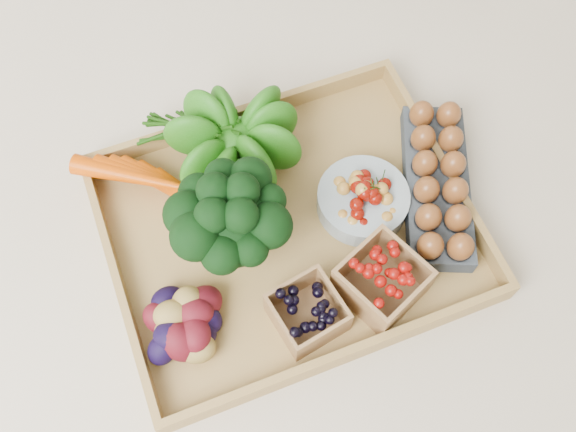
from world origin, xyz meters
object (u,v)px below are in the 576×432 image
object	(u,v)px
broccoli	(233,232)
egg_carton	(436,186)
tray	(288,231)
cherry_bowl	(363,201)

from	to	relation	value
broccoli	egg_carton	size ratio (longest dim) A/B	0.61
tray	egg_carton	xyz separation A→B (m)	(0.25, -0.02, 0.02)
broccoli	tray	bearing A→B (deg)	3.86
tray	cherry_bowl	distance (m)	0.13
cherry_bowl	egg_carton	xyz separation A→B (m)	(0.12, -0.02, -0.00)
broccoli	egg_carton	world-z (taller)	broccoli
tray	cherry_bowl	xyz separation A→B (m)	(0.12, -0.01, 0.03)
tray	broccoli	world-z (taller)	broccoli
egg_carton	tray	bearing A→B (deg)	-161.97
cherry_bowl	egg_carton	size ratio (longest dim) A/B	0.51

